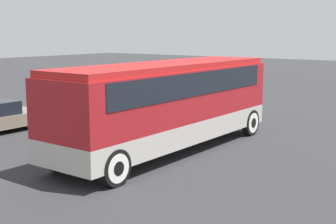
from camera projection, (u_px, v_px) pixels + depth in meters
ground_plane at (168, 151)px, 17.10m from camera, size 120.00×120.00×0.00m
tour_bus at (170, 98)px, 16.85m from camera, size 10.23×2.68×3.22m
parked_car_near at (96, 96)px, 26.39m from camera, size 4.73×1.86×1.48m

